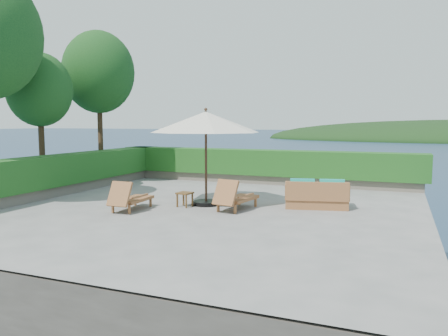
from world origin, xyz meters
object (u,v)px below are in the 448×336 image
at_px(patio_umbrella, 206,123).
at_px(wicker_loveseat, 316,196).
at_px(lounge_left, 129,198).
at_px(lounge_right, 235,197).
at_px(side_table, 185,195).

xyz_separation_m(patio_umbrella, wicker_loveseat, (3.12, 0.78, -2.09)).
bearing_deg(lounge_left, wicker_loveseat, 24.97).
relative_size(lounge_left, lounge_right, 0.91).
relative_size(patio_umbrella, lounge_right, 2.32).
height_order(patio_umbrella, lounge_left, patio_umbrella).
distance_m(lounge_left, wicker_loveseat, 5.30).
bearing_deg(lounge_right, wicker_loveseat, 39.71).
height_order(lounge_left, lounge_right, lounge_right).
xyz_separation_m(side_table, wicker_loveseat, (3.58, 1.27, -0.01)).
bearing_deg(lounge_right, patio_umbrella, 169.71).
bearing_deg(lounge_right, lounge_left, -146.62).
xyz_separation_m(patio_umbrella, lounge_right, (1.06, -0.39, -2.05)).
height_order(patio_umbrella, lounge_right, patio_umbrella).
xyz_separation_m(lounge_left, wicker_loveseat, (4.76, 2.34, -0.02)).
bearing_deg(wicker_loveseat, patio_umbrella, -179.02).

